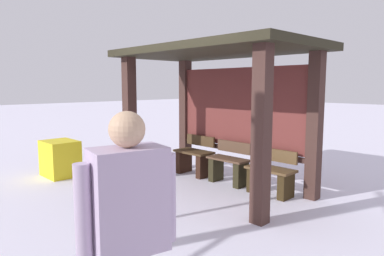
{
  "coord_description": "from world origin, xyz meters",
  "views": [
    {
      "loc": [
        3.9,
        -4.26,
        1.74
      ],
      "look_at": [
        0.29,
        -0.78,
        1.12
      ],
      "focal_mm": 32.63,
      "sensor_mm": 36.0,
      "label": 1
    }
  ],
  "objects_px": {
    "bus_shelter": "(220,81)",
    "person_walking": "(129,225)",
    "grit_bin": "(60,158)",
    "bench_left_inside": "(194,158)",
    "bench_center_inside": "(229,166)",
    "bench_right_inside": "(271,176)"
  },
  "relations": [
    {
      "from": "person_walking",
      "to": "bench_right_inside",
      "type": "bearing_deg",
      "value": 110.89
    },
    {
      "from": "bench_center_inside",
      "to": "grit_bin",
      "type": "distance_m",
      "value": 3.24
    },
    {
      "from": "bus_shelter",
      "to": "bench_center_inside",
      "type": "bearing_deg",
      "value": 90.0
    },
    {
      "from": "bench_left_inside",
      "to": "bench_center_inside",
      "type": "relative_size",
      "value": 1.0
    },
    {
      "from": "bus_shelter",
      "to": "person_walking",
      "type": "height_order",
      "value": "bus_shelter"
    },
    {
      "from": "person_walking",
      "to": "grit_bin",
      "type": "distance_m",
      "value": 5.15
    },
    {
      "from": "person_walking",
      "to": "bench_center_inside",
      "type": "bearing_deg",
      "value": 122.01
    },
    {
      "from": "grit_bin",
      "to": "person_walking",
      "type": "bearing_deg",
      "value": -18.89
    },
    {
      "from": "bench_left_inside",
      "to": "bench_right_inside",
      "type": "height_order",
      "value": "bench_left_inside"
    },
    {
      "from": "person_walking",
      "to": "grit_bin",
      "type": "xyz_separation_m",
      "value": [
        -4.84,
        1.66,
        -0.59
      ]
    },
    {
      "from": "bench_left_inside",
      "to": "bench_right_inside",
      "type": "relative_size",
      "value": 1.0
    },
    {
      "from": "bus_shelter",
      "to": "bench_right_inside",
      "type": "height_order",
      "value": "bus_shelter"
    },
    {
      "from": "bench_right_inside",
      "to": "grit_bin",
      "type": "bearing_deg",
      "value": -150.97
    },
    {
      "from": "bench_right_inside",
      "to": "person_walking",
      "type": "relative_size",
      "value": 0.48
    },
    {
      "from": "grit_bin",
      "to": "bench_right_inside",
      "type": "bearing_deg",
      "value": 29.03
    },
    {
      "from": "bench_center_inside",
      "to": "person_walking",
      "type": "height_order",
      "value": "person_walking"
    },
    {
      "from": "bench_center_inside",
      "to": "bench_right_inside",
      "type": "relative_size",
      "value": 1.0
    },
    {
      "from": "bench_left_inside",
      "to": "person_walking",
      "type": "xyz_separation_m",
      "value": [
        3.11,
        -3.58,
        0.61
      ]
    },
    {
      "from": "bench_left_inside",
      "to": "bus_shelter",
      "type": "bearing_deg",
      "value": -16.31
    },
    {
      "from": "bus_shelter",
      "to": "grit_bin",
      "type": "distance_m",
      "value": 3.42
    },
    {
      "from": "bench_left_inside",
      "to": "grit_bin",
      "type": "distance_m",
      "value": 2.59
    },
    {
      "from": "bench_right_inside",
      "to": "grit_bin",
      "type": "height_order",
      "value": "bench_right_inside"
    }
  ]
}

